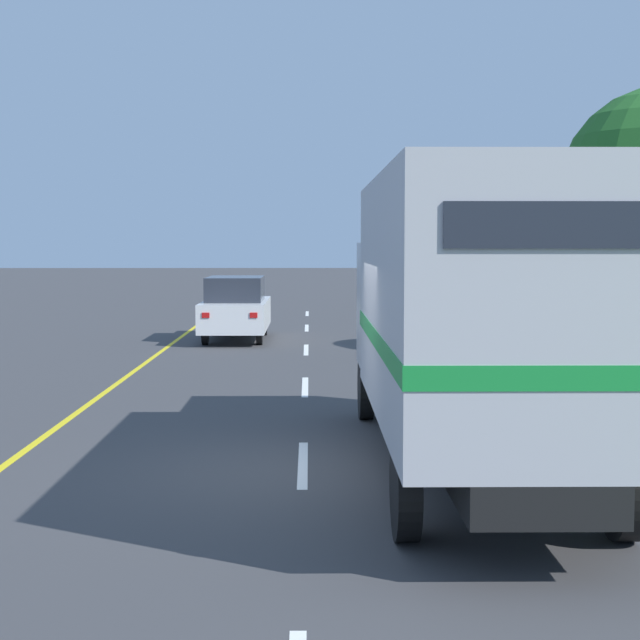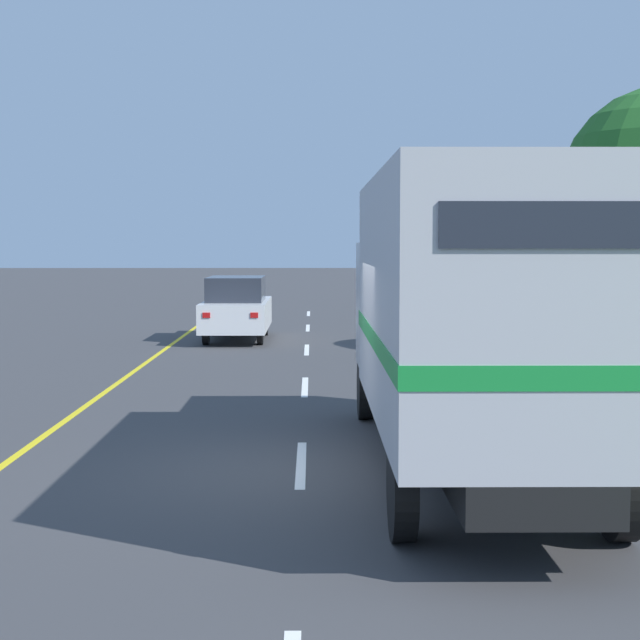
{
  "view_description": "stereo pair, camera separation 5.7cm",
  "coord_description": "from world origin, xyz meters",
  "px_view_note": "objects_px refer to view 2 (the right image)",
  "views": [
    {
      "loc": [
        0.08,
        -11.67,
        2.74
      ],
      "look_at": [
        0.3,
        8.13,
        1.2
      ],
      "focal_mm": 55.0,
      "sensor_mm": 36.0,
      "label": 1
    },
    {
      "loc": [
        0.14,
        -11.67,
        2.74
      ],
      "look_at": [
        0.3,
        8.13,
        1.2
      ],
      "focal_mm": 55.0,
      "sensor_mm": 36.0,
      "label": 2
    }
  ],
  "objects_px": {
    "horse_trailer_truck": "(469,311)",
    "roadside_tree_far": "(567,221)",
    "lead_car_white": "(237,308)",
    "highway_sign": "(591,299)",
    "delineator_post": "(558,384)"
  },
  "relations": [
    {
      "from": "lead_car_white",
      "to": "highway_sign",
      "type": "height_order",
      "value": "highway_sign"
    },
    {
      "from": "horse_trailer_truck",
      "to": "lead_car_white",
      "type": "bearing_deg",
      "value": 103.58
    },
    {
      "from": "horse_trailer_truck",
      "to": "lead_car_white",
      "type": "relative_size",
      "value": 1.87
    },
    {
      "from": "horse_trailer_truck",
      "to": "roadside_tree_far",
      "type": "bearing_deg",
      "value": 73.42
    },
    {
      "from": "lead_car_white",
      "to": "highway_sign",
      "type": "bearing_deg",
      "value": -45.15
    },
    {
      "from": "highway_sign",
      "to": "horse_trailer_truck",
      "type": "bearing_deg",
      "value": -114.42
    },
    {
      "from": "horse_trailer_truck",
      "to": "delineator_post",
      "type": "bearing_deg",
      "value": 62.87
    },
    {
      "from": "delineator_post",
      "to": "horse_trailer_truck",
      "type": "bearing_deg",
      "value": -117.13
    },
    {
      "from": "horse_trailer_truck",
      "to": "highway_sign",
      "type": "xyz_separation_m",
      "value": [
        3.89,
        8.57,
        -0.34
      ]
    },
    {
      "from": "horse_trailer_truck",
      "to": "roadside_tree_far",
      "type": "xyz_separation_m",
      "value": [
        8.82,
        29.61,
        1.74
      ]
    },
    {
      "from": "lead_car_white",
      "to": "delineator_post",
      "type": "bearing_deg",
      "value": -63.71
    },
    {
      "from": "highway_sign",
      "to": "delineator_post",
      "type": "bearing_deg",
      "value": -111.78
    },
    {
      "from": "horse_trailer_truck",
      "to": "roadside_tree_far",
      "type": "distance_m",
      "value": 30.94
    },
    {
      "from": "highway_sign",
      "to": "delineator_post",
      "type": "xyz_separation_m",
      "value": [
        -1.77,
        -4.44,
        -1.11
      ]
    },
    {
      "from": "horse_trailer_truck",
      "to": "delineator_post",
      "type": "height_order",
      "value": "horse_trailer_truck"
    }
  ]
}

